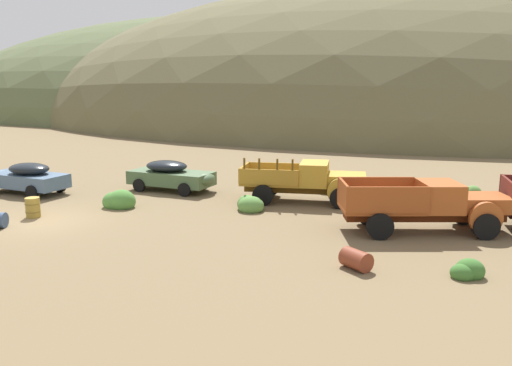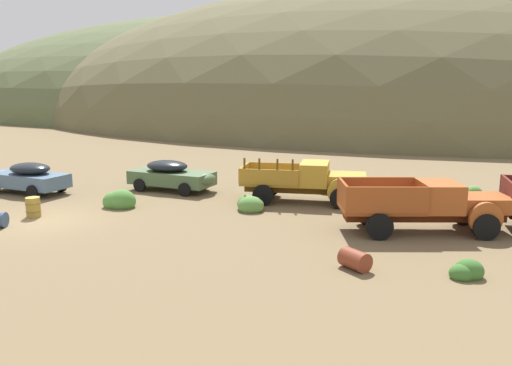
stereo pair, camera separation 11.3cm
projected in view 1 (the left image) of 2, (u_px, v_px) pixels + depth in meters
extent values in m
plane|color=brown|center=(40.00, 222.00, 20.67)|extent=(300.00, 300.00, 0.00)
ellipsoid|color=#56603D|center=(227.00, 113.00, 97.16)|extent=(115.35, 77.63, 34.81)
ellipsoid|color=brown|center=(400.00, 119.00, 79.79)|extent=(117.61, 84.65, 39.41)
cube|color=slate|center=(26.00, 180.00, 25.91)|extent=(4.45, 2.15, 0.68)
ellipsoid|color=black|center=(29.00, 169.00, 25.69)|extent=(2.37, 1.75, 0.57)
cylinder|color=black|center=(22.00, 182.00, 27.31)|extent=(0.70, 0.26, 0.68)
cylinder|color=black|center=(60.00, 186.00, 26.22)|extent=(0.70, 0.26, 0.68)
cylinder|color=black|center=(32.00, 192.00, 24.64)|extent=(0.70, 0.26, 0.68)
cube|color=#47603D|center=(171.00, 178.00, 26.53)|extent=(4.48, 2.16, 0.68)
ellipsoid|color=black|center=(167.00, 166.00, 26.52)|extent=(2.38, 1.78, 0.57)
ellipsoid|color=#47603D|center=(204.00, 179.00, 25.74)|extent=(1.07, 1.53, 0.61)
cylinder|color=black|center=(184.00, 190.00, 25.24)|extent=(0.69, 0.25, 0.68)
cylinder|color=black|center=(203.00, 183.00, 26.88)|extent=(0.69, 0.25, 0.68)
cylinder|color=black|center=(139.00, 185.00, 26.32)|extent=(0.69, 0.25, 0.68)
cylinder|color=black|center=(160.00, 179.00, 27.95)|extent=(0.69, 0.25, 0.68)
cube|color=#593D12|center=(303.00, 188.00, 24.04)|extent=(5.52, 1.80, 0.36)
cube|color=#B28928|center=(347.00, 180.00, 23.60)|extent=(1.96, 1.97, 0.55)
cube|color=#B7B2A8|center=(364.00, 181.00, 23.46)|extent=(0.26, 1.19, 0.44)
cylinder|color=#B28928|center=(341.00, 192.00, 22.72)|extent=(1.21, 0.36, 1.20)
cylinder|color=#B28928|center=(342.00, 183.00, 24.70)|extent=(1.21, 0.36, 1.20)
cube|color=#B28928|center=(314.00, 174.00, 23.82)|extent=(1.55, 2.16, 1.05)
cube|color=black|center=(327.00, 169.00, 23.68)|extent=(0.31, 1.67, 0.59)
cube|color=#A47826|center=(272.00, 182.00, 24.26)|extent=(3.03, 2.47, 0.12)
cube|color=#A47826|center=(268.00, 177.00, 23.19)|extent=(2.73, 0.52, 0.70)
cube|color=#A47826|center=(275.00, 170.00, 25.19)|extent=(2.73, 0.52, 0.70)
cube|color=#A47826|center=(244.00, 172.00, 24.42)|extent=(0.42, 2.06, 0.70)
cube|color=#593D12|center=(244.00, 163.00, 23.27)|extent=(0.09, 0.09, 0.50)
cube|color=#593D12|center=(259.00, 164.00, 23.15)|extent=(0.09, 0.09, 0.50)
cube|color=#593D12|center=(277.00, 164.00, 23.00)|extent=(0.09, 0.09, 0.50)
cube|color=#593D12|center=(293.00, 165.00, 22.88)|extent=(0.09, 0.09, 0.50)
cylinder|color=black|center=(341.00, 198.00, 22.72)|extent=(0.99, 0.42, 0.96)
cylinder|color=black|center=(342.00, 189.00, 24.80)|extent=(0.99, 0.42, 0.96)
cylinder|color=black|center=(263.00, 195.00, 23.34)|extent=(0.99, 0.42, 0.96)
cylinder|color=black|center=(270.00, 186.00, 25.43)|extent=(0.99, 0.42, 0.96)
cube|color=#51220D|center=(423.00, 214.00, 19.18)|extent=(5.82, 2.80, 0.36)
cube|color=#A34C1E|center=(482.00, 203.00, 19.09)|extent=(2.28, 2.13, 0.55)
cube|color=#B7B2A8|center=(505.00, 203.00, 19.10)|extent=(0.44, 1.07, 0.44)
cylinder|color=#A34C1E|center=(486.00, 218.00, 18.22)|extent=(1.19, 0.57, 1.20)
cylinder|color=#A34C1E|center=(464.00, 206.00, 20.10)|extent=(1.19, 0.57, 1.20)
cube|color=#A34C1E|center=(439.00, 196.00, 19.05)|extent=(1.89, 2.19, 1.05)
cube|color=black|center=(456.00, 191.00, 19.00)|extent=(0.57, 1.49, 0.59)
cube|color=#97471E|center=(381.00, 208.00, 19.14)|extent=(3.43, 2.80, 0.12)
cube|color=#97471E|center=(388.00, 200.00, 18.09)|extent=(2.82, 1.08, 0.95)
cube|color=#97471E|center=(375.00, 189.00, 19.98)|extent=(2.82, 1.08, 0.95)
cube|color=#97471E|center=(343.00, 194.00, 19.03)|extent=(0.73, 1.85, 0.95)
cylinder|color=black|center=(486.00, 226.00, 18.23)|extent=(1.00, 0.58, 0.96)
cylinder|color=black|center=(463.00, 213.00, 20.20)|extent=(1.00, 0.58, 0.96)
cylinder|color=black|center=(380.00, 226.00, 18.23)|extent=(1.00, 0.58, 0.96)
cylinder|color=black|center=(368.00, 213.00, 20.20)|extent=(1.00, 0.58, 0.96)
cube|color=maroon|center=(507.00, 191.00, 19.54)|extent=(0.30, 2.13, 0.95)
cylinder|color=olive|center=(33.00, 207.00, 21.29)|extent=(0.58, 0.58, 0.84)
torus|color=brown|center=(33.00, 204.00, 21.26)|extent=(0.62, 0.62, 0.03)
torus|color=brown|center=(33.00, 211.00, 21.32)|extent=(0.62, 0.62, 0.03)
cylinder|color=brown|center=(356.00, 259.00, 15.35)|extent=(1.08, 1.02, 0.60)
ellipsoid|color=#5B8E42|center=(251.00, 206.00, 22.36)|extent=(1.16, 1.05, 0.85)
ellipsoid|color=#5B8E42|center=(247.00, 204.00, 22.65)|extent=(0.91, 0.82, 0.85)
ellipsoid|color=#3D702D|center=(462.00, 273.00, 14.66)|extent=(0.69, 0.62, 0.54)
ellipsoid|color=#3D702D|center=(470.00, 270.00, 14.77)|extent=(0.83, 0.75, 0.68)
ellipsoid|color=#3D702D|center=(464.00, 272.00, 14.83)|extent=(0.62, 0.56, 0.45)
ellipsoid|color=#3D702D|center=(330.00, 190.00, 26.04)|extent=(0.57, 0.51, 0.61)
ellipsoid|color=#3D702D|center=(326.00, 188.00, 26.03)|extent=(0.83, 0.75, 0.90)
ellipsoid|color=#3D702D|center=(327.00, 188.00, 26.10)|extent=(0.86, 0.77, 0.89)
ellipsoid|color=#4C8438|center=(122.00, 201.00, 23.00)|extent=(1.28, 1.15, 1.04)
ellipsoid|color=#4C8438|center=(114.00, 202.00, 23.03)|extent=(1.03, 0.93, 0.90)
ellipsoid|color=#5B8E42|center=(470.00, 196.00, 24.49)|extent=(0.69, 0.62, 0.67)
ellipsoid|color=#5B8E42|center=(473.00, 195.00, 24.49)|extent=(0.86, 0.77, 0.90)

